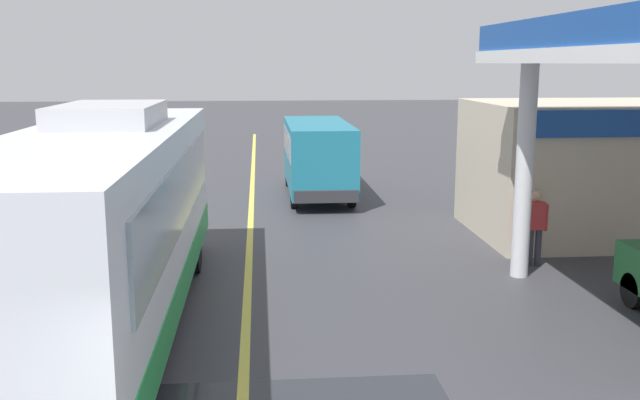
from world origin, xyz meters
TOP-DOWN VIEW (x-y plane):
  - ground at (0.00, 20.00)m, footprint 120.00×120.00m
  - lane_divider_stripe at (0.00, 15.00)m, footprint 0.16×50.00m
  - coach_bus_main at (-2.26, 7.15)m, footprint 2.60×11.04m
  - minibus_opposing_lane at (2.20, 18.99)m, footprint 2.04×6.13m
  - pedestrian_near_pump at (6.22, 10.30)m, footprint 0.55×0.22m

SIDE VIEW (x-z plane):
  - ground at x=0.00m, z-range 0.00..0.00m
  - lane_divider_stripe at x=0.00m, z-range 0.00..0.01m
  - pedestrian_near_pump at x=6.22m, z-range 0.10..1.76m
  - minibus_opposing_lane at x=2.20m, z-range 0.25..2.69m
  - coach_bus_main at x=-2.26m, z-range -0.12..3.56m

